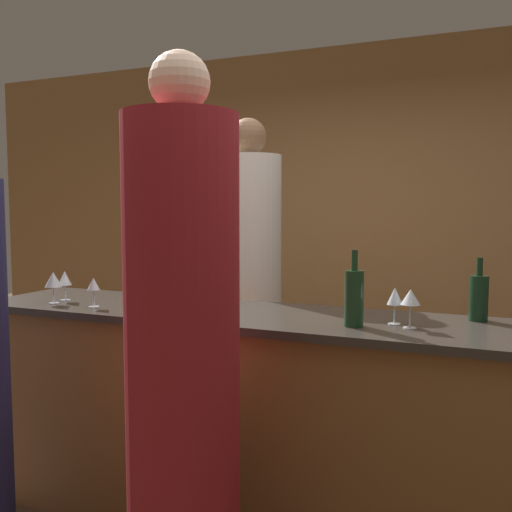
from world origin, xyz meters
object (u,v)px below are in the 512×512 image
(guest_0, at_px, (183,371))
(bartender, at_px, (248,302))
(wine_bottle_1, at_px, (354,297))
(wine_bottle_0, at_px, (479,297))

(guest_0, bearing_deg, bartender, 104.81)
(bartender, xyz_separation_m, wine_bottle_1, (0.83, -0.83, 0.20))
(wine_bottle_0, height_order, wine_bottle_1, wine_bottle_1)
(guest_0, relative_size, wine_bottle_1, 6.51)
(guest_0, bearing_deg, wine_bottle_0, 44.01)
(guest_0, xyz_separation_m, wine_bottle_0, (0.92, 0.89, 0.19))
(wine_bottle_0, relative_size, wine_bottle_1, 0.87)
(bartender, height_order, wine_bottle_1, bartender)
(guest_0, xyz_separation_m, wine_bottle_1, (0.46, 0.57, 0.21))
(wine_bottle_0, xyz_separation_m, wine_bottle_1, (-0.46, -0.32, 0.02))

